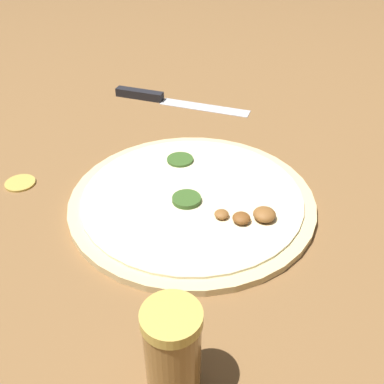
{
  "coord_description": "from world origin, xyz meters",
  "views": [
    {
      "loc": [
        -0.47,
        -0.26,
        0.41
      ],
      "look_at": [
        0.0,
        0.0,
        0.02
      ],
      "focal_mm": 42.0,
      "sensor_mm": 36.0,
      "label": 1
    }
  ],
  "objects_px": {
    "pizza": "(193,199)",
    "spice_jar": "(173,351)",
    "knife": "(158,98)",
    "loose_cap": "(20,182)"
  },
  "relations": [
    {
      "from": "pizza",
      "to": "spice_jar",
      "type": "bearing_deg",
      "value": -154.94
    },
    {
      "from": "knife",
      "to": "loose_cap",
      "type": "xyz_separation_m",
      "value": [
        -0.37,
        0.03,
        -0.0
      ]
    },
    {
      "from": "knife",
      "to": "spice_jar",
      "type": "xyz_separation_m",
      "value": [
        -0.55,
        -0.37,
        0.05
      ]
    },
    {
      "from": "loose_cap",
      "to": "spice_jar",
      "type": "bearing_deg",
      "value": -114.39
    },
    {
      "from": "pizza",
      "to": "knife",
      "type": "relative_size",
      "value": 1.23
    },
    {
      "from": "pizza",
      "to": "spice_jar",
      "type": "xyz_separation_m",
      "value": [
        -0.27,
        -0.12,
        0.05
      ]
    },
    {
      "from": "loose_cap",
      "to": "pizza",
      "type": "bearing_deg",
      "value": -71.74
    },
    {
      "from": "spice_jar",
      "to": "loose_cap",
      "type": "relative_size",
      "value": 2.25
    },
    {
      "from": "spice_jar",
      "to": "loose_cap",
      "type": "height_order",
      "value": "spice_jar"
    },
    {
      "from": "knife",
      "to": "loose_cap",
      "type": "bearing_deg",
      "value": -103.32
    }
  ]
}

